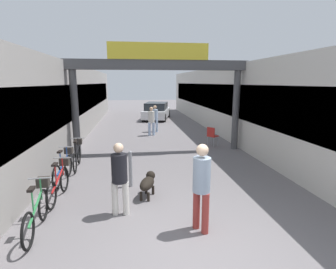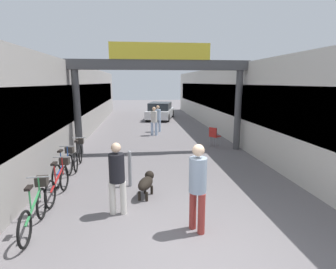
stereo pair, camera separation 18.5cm
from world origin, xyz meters
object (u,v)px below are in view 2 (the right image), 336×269
(bicycle_green_nearest, at_px, (35,208))
(bicycle_blue_third, at_px, (64,166))
(pedestrian_with_dog, at_px, (117,174))
(dog_on_leash, at_px, (146,182))
(pedestrian_companion, at_px, (198,182))
(parked_car_white, at_px, (160,111))
(pedestrian_elderly_walking, at_px, (158,117))
(bicycle_red_second, at_px, (59,180))
(bicycle_black_farthest, at_px, (78,154))
(pedestrian_carrying_crate, at_px, (154,119))
(bollard_post_metal, at_px, (130,168))
(cafe_chair_red_nearer, at_px, (214,135))

(bicycle_green_nearest, relative_size, bicycle_blue_third, 1.00)
(pedestrian_with_dog, relative_size, dog_on_leash, 1.93)
(pedestrian_companion, xyz_separation_m, parked_car_white, (0.61, 16.10, -0.37))
(pedestrian_elderly_walking, xyz_separation_m, bicycle_green_nearest, (-3.21, -10.21, -0.45))
(bicycle_red_second, height_order, bicycle_black_farthest, same)
(pedestrian_with_dog, bearing_deg, pedestrian_carrying_crate, 81.39)
(pedestrian_with_dog, distance_m, pedestrian_carrying_crate, 8.84)
(pedestrian_carrying_crate, distance_m, dog_on_leash, 7.92)
(parked_car_white, bearing_deg, pedestrian_carrying_crate, -97.69)
(pedestrian_with_dog, bearing_deg, pedestrian_companion, -28.50)
(pedestrian_elderly_walking, distance_m, bicycle_green_nearest, 10.72)
(pedestrian_with_dog, bearing_deg, bollard_post_metal, 82.20)
(pedestrian_elderly_walking, height_order, bicycle_black_farthest, pedestrian_elderly_walking)
(bollard_post_metal, relative_size, parked_car_white, 0.24)
(bicycle_black_farthest, bearing_deg, bicycle_red_second, -88.73)
(pedestrian_carrying_crate, height_order, bicycle_red_second, pedestrian_carrying_crate)
(cafe_chair_red_nearer, distance_m, parked_car_white, 9.52)
(bicycle_black_farthest, xyz_separation_m, bollard_post_metal, (1.84, -1.99, 0.09))
(pedestrian_with_dog, bearing_deg, parked_car_white, 81.78)
(bollard_post_metal, bearing_deg, cafe_chair_red_nearer, 49.40)
(bicycle_blue_third, height_order, cafe_chair_red_nearer, bicycle_blue_third)
(pedestrian_companion, distance_m, dog_on_leash, 2.07)
(pedestrian_elderly_walking, bearing_deg, parked_car_white, 83.83)
(bicycle_black_farthest, distance_m, bollard_post_metal, 2.71)
(parked_car_white, bearing_deg, bicycle_blue_third, -107.01)
(bicycle_green_nearest, bearing_deg, dog_on_leash, 29.33)
(pedestrian_with_dog, xyz_separation_m, bicycle_red_second, (-1.57, 1.09, -0.50))
(bicycle_red_second, relative_size, bicycle_blue_third, 1.00)
(parked_car_white, bearing_deg, dog_on_leash, -96.13)
(bicycle_red_second, distance_m, bicycle_blue_third, 1.23)
(pedestrian_carrying_crate, distance_m, bicycle_green_nearest, 9.61)
(bicycle_black_farthest, height_order, cafe_chair_red_nearer, bicycle_black_farthest)
(cafe_chair_red_nearer, relative_size, parked_car_white, 0.21)
(bicycle_blue_third, bearing_deg, pedestrian_with_dog, -52.81)
(dog_on_leash, height_order, bicycle_black_farthest, bicycle_black_farthest)
(bicycle_red_second, bearing_deg, bicycle_blue_third, 98.77)
(pedestrian_with_dog, height_order, parked_car_white, pedestrian_with_dog)
(pedestrian_companion, distance_m, parked_car_white, 16.12)
(bollard_post_metal, bearing_deg, bicycle_black_farthest, 132.74)
(bicycle_blue_third, bearing_deg, bollard_post_metal, -20.15)
(pedestrian_with_dog, relative_size, parked_car_white, 0.38)
(pedestrian_companion, distance_m, cafe_chair_red_nearer, 7.13)
(bicycle_black_farthest, distance_m, cafe_chair_red_nearer, 5.97)
(bicycle_blue_third, height_order, bollard_post_metal, bollard_post_metal)
(dog_on_leash, bearing_deg, bicycle_black_farthest, 129.97)
(pedestrian_carrying_crate, xyz_separation_m, cafe_chair_red_nearer, (2.56, -2.87, -0.36))
(pedestrian_carrying_crate, height_order, bicycle_black_farthest, pedestrian_carrying_crate)
(bicycle_red_second, bearing_deg, parked_car_white, 75.09)
(pedestrian_with_dog, bearing_deg, pedestrian_elderly_walking, 80.66)
(pedestrian_with_dog, height_order, bicycle_green_nearest, pedestrian_with_dog)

